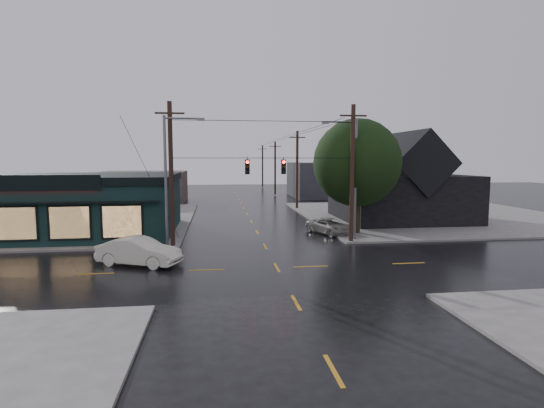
{
  "coord_description": "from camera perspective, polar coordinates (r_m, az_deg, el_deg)",
  "views": [
    {
      "loc": [
        -3.35,
        -23.62,
        6.24
      ],
      "look_at": [
        0.36,
        4.91,
        3.17
      ],
      "focal_mm": 28.0,
      "sensor_mm": 36.0,
      "label": 1
    }
  ],
  "objects": [
    {
      "name": "utility_pole_ne",
      "position": [
        32.3,
        10.54,
        -5.15
      ],
      "size": [
        2.0,
        0.32,
        10.15
      ],
      "primitive_type": null,
      "color": "black",
      "rests_on": "ground"
    },
    {
      "name": "bg_building_west",
      "position": [
        64.63,
        -16.89,
        2.25
      ],
      "size": [
        12.0,
        10.0,
        4.4
      ],
      "primitive_type": "cube",
      "color": "#3A2D2A",
      "rests_on": "ground"
    },
    {
      "name": "streetlight_nw",
      "position": [
        30.28,
        -13.86,
        -5.98
      ],
      "size": [
        5.4,
        0.3,
        9.15
      ],
      "primitive_type": null,
      "color": "slate",
      "rests_on": "ground"
    },
    {
      "name": "suv_silver",
      "position": [
        35.73,
        7.85,
        -2.97
      ],
      "size": [
        3.79,
        5.11,
        1.29
      ],
      "primitive_type": "imported",
      "rotation": [
        0.0,
        0.0,
        0.4
      ],
      "color": "gray",
      "rests_on": "ground"
    },
    {
      "name": "corner_tree",
      "position": [
        35.49,
        11.36,
        5.44
      ],
      "size": [
        7.2,
        7.2,
        9.38
      ],
      "color": "black",
      "rests_on": "ground"
    },
    {
      "name": "sidewalk_ne",
      "position": [
        49.86,
        20.59,
        -1.4
      ],
      "size": [
        28.0,
        28.0,
        0.15
      ],
      "primitive_type": "cube",
      "color": "#615E5A",
      "rests_on": "ground"
    },
    {
      "name": "sedan_cream",
      "position": [
        26.26,
        -17.45,
        -6.11
      ],
      "size": [
        5.24,
        3.53,
        1.63
      ],
      "primitive_type": "imported",
      "rotation": [
        0.0,
        0.0,
        1.17
      ],
      "color": "beige",
      "rests_on": "ground"
    },
    {
      "name": "utility_pole_nw",
      "position": [
        30.92,
        -13.16,
        -5.71
      ],
      "size": [
        2.0,
        0.32,
        10.15
      ],
      "primitive_type": null,
      "color": "black",
      "rests_on": "ground"
    },
    {
      "name": "ground_plane",
      "position": [
        24.66,
        0.65,
        -8.56
      ],
      "size": [
        160.0,
        160.0,
        0.0
      ],
      "primitive_type": "plane",
      "color": "black"
    },
    {
      "name": "streetlight_ne",
      "position": [
        33.11,
        10.99,
        -4.88
      ],
      "size": [
        5.4,
        0.3,
        9.15
      ],
      "primitive_type": null,
      "color": "slate",
      "rests_on": "ground"
    },
    {
      "name": "sidewalk_nw",
      "position": [
        47.1,
        -28.06,
        -2.15
      ],
      "size": [
        28.0,
        28.0,
        0.15
      ],
      "primitive_type": "cube",
      "color": "#615E5A",
      "rests_on": "ground"
    },
    {
      "name": "utility_pole_far_a",
      "position": [
        52.93,
        3.37,
        -0.68
      ],
      "size": [
        2.0,
        0.32,
        9.65
      ],
      "primitive_type": null,
      "color": "black",
      "rests_on": "ground"
    },
    {
      "name": "utility_pole_far_c",
      "position": [
        92.36,
        -1.27,
        2.23
      ],
      "size": [
        2.0,
        0.32,
        9.15
      ],
      "primitive_type": null,
      "color": "black",
      "rests_on": "ground"
    },
    {
      "name": "span_signal_assembly",
      "position": [
        30.33,
        -0.89,
        5.07
      ],
      "size": [
        13.0,
        0.48,
        1.23
      ],
      "color": "black",
      "rests_on": "ground"
    },
    {
      "name": "pizza_shop",
      "position": [
        38.55,
        -24.96,
        0.04
      ],
      "size": [
        16.3,
        12.34,
        4.9
      ],
      "color": "black",
      "rests_on": "ground"
    },
    {
      "name": "ne_building",
      "position": [
        44.61,
        16.92,
        3.56
      ],
      "size": [
        12.6,
        11.6,
        8.75
      ],
      "color": "black",
      "rests_on": "ground"
    },
    {
      "name": "utility_pole_far_b",
      "position": [
        72.57,
        0.42,
        1.17
      ],
      "size": [
        2.0,
        0.32,
        9.15
      ],
      "primitive_type": null,
      "color": "black",
      "rests_on": "ground"
    },
    {
      "name": "bg_building_east",
      "position": [
        71.38,
        8.34,
        3.27
      ],
      "size": [
        14.0,
        12.0,
        5.6
      ],
      "primitive_type": "cube",
      "color": "#2C2C32",
      "rests_on": "ground"
    }
  ]
}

